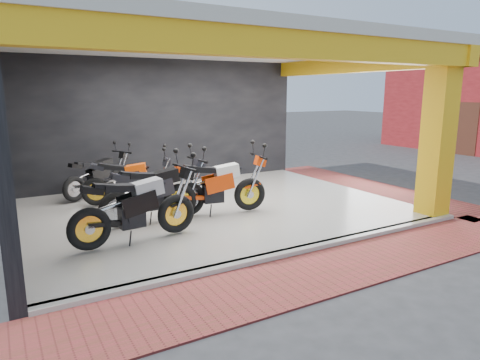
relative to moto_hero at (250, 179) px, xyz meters
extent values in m
plane|color=#2D2D30|center=(-0.47, -1.27, -0.82)|extent=(80.00, 80.00, 0.00)
cube|color=silver|center=(-0.47, 0.73, -0.77)|extent=(8.00, 6.00, 0.10)
cube|color=beige|center=(-0.47, 0.73, 2.78)|extent=(8.40, 6.40, 0.20)
cube|color=black|center=(-0.47, 3.83, 0.93)|extent=(8.20, 0.20, 3.50)
cube|color=gold|center=(3.28, -2.02, 0.93)|extent=(0.50, 0.50, 3.50)
cube|color=gold|center=(-0.47, -2.27, 2.48)|extent=(8.40, 0.30, 0.40)
cube|color=gold|center=(3.53, 0.73, 2.48)|extent=(0.30, 6.40, 0.40)
cube|color=silver|center=(-0.47, -2.29, -0.77)|extent=(8.00, 0.20, 0.10)
cube|color=maroon|center=(-0.47, -3.07, -0.80)|extent=(9.00, 1.40, 0.03)
cube|color=maroon|center=(4.33, 0.73, -0.80)|extent=(1.40, 7.00, 0.03)
cube|color=#3F1E14|center=(12.51, 3.23, 0.28)|extent=(0.06, 1.00, 2.20)
camera|label=1|loc=(-4.59, -7.59, 1.81)|focal=32.00mm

